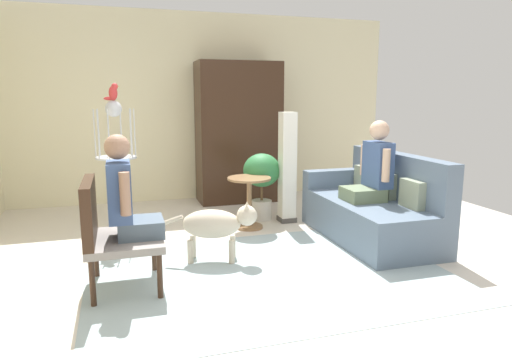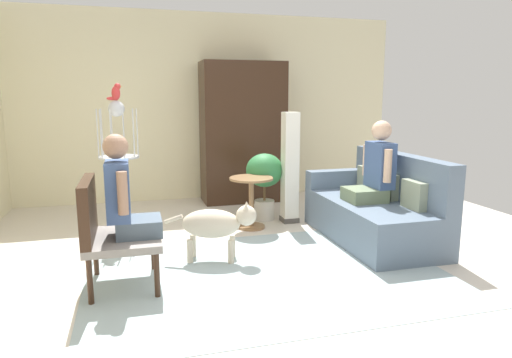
{
  "view_description": "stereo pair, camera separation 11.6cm",
  "coord_description": "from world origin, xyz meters",
  "px_view_note": "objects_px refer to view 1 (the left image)",
  "views": [
    {
      "loc": [
        -1.21,
        -3.76,
        1.55
      ],
      "look_at": [
        0.07,
        0.39,
        0.76
      ],
      "focal_mm": 32.11,
      "sensor_mm": 36.0,
      "label": 1
    },
    {
      "loc": [
        -1.1,
        -3.79,
        1.55
      ],
      "look_at": [
        0.07,
        0.39,
        0.76
      ],
      "focal_mm": 32.11,
      "sensor_mm": 36.0,
      "label": 2
    }
  ],
  "objects_px": {
    "column_lamp": "(287,168)",
    "dog": "(217,224)",
    "person_on_armchair": "(126,196)",
    "potted_plant": "(262,176)",
    "parrot": "(113,92)",
    "person_on_couch": "(373,169)",
    "round_end_table": "(249,196)",
    "armoire_cabinet": "(239,133)",
    "bird_cage_stand": "(117,162)",
    "couch": "(374,209)",
    "armchair": "(108,227)"
  },
  "relations": [
    {
      "from": "person_on_couch",
      "to": "column_lamp",
      "type": "bearing_deg",
      "value": 123.9
    },
    {
      "from": "bird_cage_stand",
      "to": "column_lamp",
      "type": "relative_size",
      "value": 1.1
    },
    {
      "from": "round_end_table",
      "to": "column_lamp",
      "type": "relative_size",
      "value": 0.45
    },
    {
      "from": "person_on_couch",
      "to": "dog",
      "type": "xyz_separation_m",
      "value": [
        -1.75,
        -0.17,
        -0.42
      ]
    },
    {
      "from": "couch",
      "to": "person_on_couch",
      "type": "height_order",
      "value": "person_on_couch"
    },
    {
      "from": "armchair",
      "to": "parrot",
      "type": "relative_size",
      "value": 4.91
    },
    {
      "from": "parrot",
      "to": "armoire_cabinet",
      "type": "distance_m",
      "value": 2.23
    },
    {
      "from": "column_lamp",
      "to": "dog",
      "type": "bearing_deg",
      "value": -135.79
    },
    {
      "from": "couch",
      "to": "dog",
      "type": "xyz_separation_m",
      "value": [
        -1.8,
        -0.2,
        0.04
      ]
    },
    {
      "from": "dog",
      "to": "person_on_armchair",
      "type": "bearing_deg",
      "value": -155.04
    },
    {
      "from": "bird_cage_stand",
      "to": "armoire_cabinet",
      "type": "xyz_separation_m",
      "value": [
        1.73,
        1.29,
        0.19
      ]
    },
    {
      "from": "person_on_couch",
      "to": "parrot",
      "type": "xyz_separation_m",
      "value": [
        -2.62,
        0.96,
        0.81
      ]
    },
    {
      "from": "couch",
      "to": "armoire_cabinet",
      "type": "xyz_separation_m",
      "value": [
        -0.94,
        2.22,
        0.69
      ]
    },
    {
      "from": "round_end_table",
      "to": "dog",
      "type": "height_order",
      "value": "round_end_table"
    },
    {
      "from": "dog",
      "to": "bird_cage_stand",
      "type": "height_order",
      "value": "bird_cage_stand"
    },
    {
      "from": "armchair",
      "to": "bird_cage_stand",
      "type": "bearing_deg",
      "value": 86.4
    },
    {
      "from": "parrot",
      "to": "potted_plant",
      "type": "distance_m",
      "value": 2.02
    },
    {
      "from": "armchair",
      "to": "parrot",
      "type": "bearing_deg",
      "value": 86.21
    },
    {
      "from": "armchair",
      "to": "person_on_couch",
      "type": "height_order",
      "value": "person_on_couch"
    },
    {
      "from": "armchair",
      "to": "armoire_cabinet",
      "type": "bearing_deg",
      "value": 56.77
    },
    {
      "from": "armchair",
      "to": "dog",
      "type": "relative_size",
      "value": 1.07
    },
    {
      "from": "couch",
      "to": "person_on_couch",
      "type": "xyz_separation_m",
      "value": [
        -0.05,
        -0.03,
        0.45
      ]
    },
    {
      "from": "potted_plant",
      "to": "column_lamp",
      "type": "height_order",
      "value": "column_lamp"
    },
    {
      "from": "round_end_table",
      "to": "bird_cage_stand",
      "type": "distance_m",
      "value": 1.54
    },
    {
      "from": "round_end_table",
      "to": "armchair",
      "type": "bearing_deg",
      "value": -139.56
    },
    {
      "from": "round_end_table",
      "to": "person_on_couch",
      "type": "bearing_deg",
      "value": -34.43
    },
    {
      "from": "person_on_armchair",
      "to": "column_lamp",
      "type": "height_order",
      "value": "column_lamp"
    },
    {
      "from": "dog",
      "to": "parrot",
      "type": "height_order",
      "value": "parrot"
    },
    {
      "from": "potted_plant",
      "to": "column_lamp",
      "type": "distance_m",
      "value": 0.35
    },
    {
      "from": "dog",
      "to": "column_lamp",
      "type": "bearing_deg",
      "value": 44.21
    },
    {
      "from": "column_lamp",
      "to": "armoire_cabinet",
      "type": "xyz_separation_m",
      "value": [
        -0.26,
        1.32,
        0.34
      ]
    },
    {
      "from": "bird_cage_stand",
      "to": "parrot",
      "type": "xyz_separation_m",
      "value": [
        0.01,
        -0.0,
        0.76
      ]
    },
    {
      "from": "person_on_couch",
      "to": "round_end_table",
      "type": "height_order",
      "value": "person_on_couch"
    },
    {
      "from": "round_end_table",
      "to": "person_on_armchair",
      "type": "bearing_deg",
      "value": -136.6
    },
    {
      "from": "dog",
      "to": "column_lamp",
      "type": "relative_size",
      "value": 0.62
    },
    {
      "from": "potted_plant",
      "to": "armoire_cabinet",
      "type": "relative_size",
      "value": 0.41
    },
    {
      "from": "parrot",
      "to": "armoire_cabinet",
      "type": "xyz_separation_m",
      "value": [
        1.73,
        1.29,
        -0.57
      ]
    },
    {
      "from": "armchair",
      "to": "person_on_couch",
      "type": "xyz_separation_m",
      "value": [
        2.72,
        0.54,
        0.26
      ]
    },
    {
      "from": "couch",
      "to": "person_on_couch",
      "type": "relative_size",
      "value": 2.04
    },
    {
      "from": "bird_cage_stand",
      "to": "dog",
      "type": "bearing_deg",
      "value": -52.22
    },
    {
      "from": "person_on_couch",
      "to": "round_end_table",
      "type": "relative_size",
      "value": 1.4
    },
    {
      "from": "round_end_table",
      "to": "dog",
      "type": "distance_m",
      "value": 1.13
    },
    {
      "from": "potted_plant",
      "to": "armoire_cabinet",
      "type": "bearing_deg",
      "value": 89.84
    },
    {
      "from": "armchair",
      "to": "round_end_table",
      "type": "xyz_separation_m",
      "value": [
        1.56,
        1.33,
        -0.12
      ]
    },
    {
      "from": "bird_cage_stand",
      "to": "armchair",
      "type": "bearing_deg",
      "value": -93.6
    },
    {
      "from": "person_on_couch",
      "to": "parrot",
      "type": "relative_size",
      "value": 4.65
    },
    {
      "from": "person_on_armchair",
      "to": "parrot",
      "type": "bearing_deg",
      "value": 92.05
    },
    {
      "from": "armchair",
      "to": "bird_cage_stand",
      "type": "relative_size",
      "value": 0.6
    },
    {
      "from": "armoire_cabinet",
      "to": "parrot",
      "type": "bearing_deg",
      "value": -143.24
    },
    {
      "from": "round_end_table",
      "to": "armoire_cabinet",
      "type": "relative_size",
      "value": 0.3
    }
  ]
}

